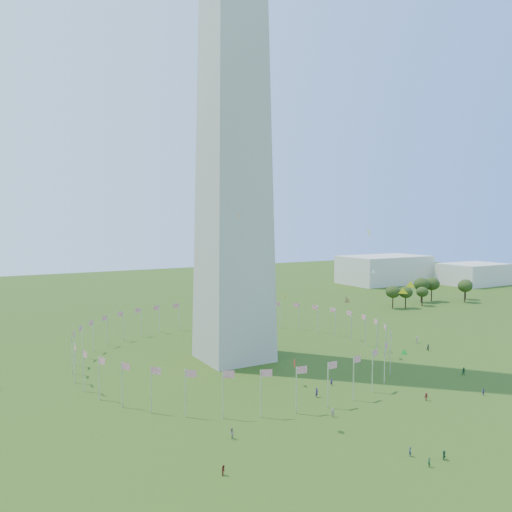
% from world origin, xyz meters
% --- Properties ---
extents(ground, '(600.00, 600.00, 0.00)m').
position_xyz_m(ground, '(0.00, 0.00, 0.00)').
color(ground, '#27410F').
rests_on(ground, ground).
extents(washington_monument, '(16.80, 16.80, 169.00)m').
position_xyz_m(washington_monument, '(0.00, 50.00, 84.50)').
color(washington_monument, '#B1AD9E').
rests_on(washington_monument, ground).
extents(flag_ring, '(80.24, 80.24, 9.00)m').
position_xyz_m(flag_ring, '(-0.00, 50.00, 4.50)').
color(flag_ring, silver).
rests_on(flag_ring, ground).
extents(gov_building_east_a, '(50.00, 30.00, 16.00)m').
position_xyz_m(gov_building_east_a, '(150.00, 150.00, 8.00)').
color(gov_building_east_a, beige).
rests_on(gov_building_east_a, ground).
extents(gov_building_east_b, '(35.00, 25.00, 12.00)m').
position_xyz_m(gov_building_east_b, '(190.00, 120.00, 6.00)').
color(gov_building_east_b, beige).
rests_on(gov_building_east_b, ground).
extents(crowd, '(97.44, 63.69, 2.00)m').
position_xyz_m(crowd, '(15.96, 0.74, 0.86)').
color(crowd, '#1E2147').
rests_on(crowd, ground).
extents(kites_aloft, '(125.05, 76.60, 39.71)m').
position_xyz_m(kites_aloft, '(18.96, 20.39, 20.78)').
color(kites_aloft, yellow).
rests_on(kites_aloft, ground).
extents(tree_line_east, '(53.12, 16.07, 10.87)m').
position_xyz_m(tree_line_east, '(115.52, 85.81, 4.93)').
color(tree_line_east, '#2E4416').
rests_on(tree_line_east, ground).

